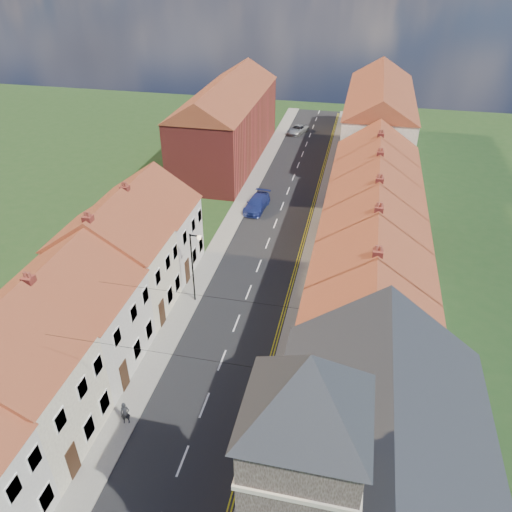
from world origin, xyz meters
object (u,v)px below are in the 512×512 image
Objects in this scene: car_distant at (297,129)px; pedestrian_left at (125,413)px; car_far at (257,203)px; church at (366,471)px; lamppost at (193,264)px.

car_distant is 54.74m from pedestrian_left.
pedestrian_left is (-1.54, -29.04, 0.19)m from car_far.
church is 9.87× the size of pedestrian_left.
lamppost is 3.89× the size of pedestrian_left.
lamppost is at bearing -88.79° from car_far.
car_far reaches higher than car_distant.
pedestrian_left is (-0.25, -12.30, -2.65)m from lamppost.
car_far is (-11.88, 33.41, -5.18)m from church.
lamppost is 42.55m from car_distant.
church reaches higher than car_distant.
lamppost reaches higher than car_distant.
pedestrian_left reaches higher than car_distant.
lamppost is 1.40× the size of car_distant.
car_far is 1.12× the size of car_distant.
car_far is at bearing -72.71° from car_distant.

